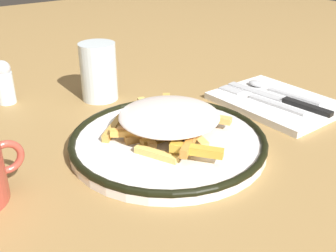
{
  "coord_description": "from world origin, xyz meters",
  "views": [
    {
      "loc": [
        -0.31,
        -0.43,
        0.3
      ],
      "look_at": [
        0.0,
        0.0,
        0.04
      ],
      "focal_mm": 44.42,
      "sensor_mm": 36.0,
      "label": 1
    }
  ],
  "objects_px": {
    "plate": "(168,141)",
    "fries_heap": "(169,119)",
    "salt_shaker": "(4,82)",
    "napkin": "(276,102)",
    "water_glass": "(99,72)",
    "spoon": "(271,89)",
    "fork": "(260,99)",
    "knife": "(286,100)"
  },
  "relations": [
    {
      "from": "fries_heap",
      "to": "napkin",
      "type": "bearing_deg",
      "value": 1.39
    },
    {
      "from": "knife",
      "to": "water_glass",
      "type": "distance_m",
      "value": 0.34
    },
    {
      "from": "napkin",
      "to": "water_glass",
      "type": "distance_m",
      "value": 0.33
    },
    {
      "from": "water_glass",
      "to": "salt_shaker",
      "type": "bearing_deg",
      "value": 151.4
    },
    {
      "from": "fries_heap",
      "to": "spoon",
      "type": "height_order",
      "value": "fries_heap"
    },
    {
      "from": "knife",
      "to": "water_glass",
      "type": "relative_size",
      "value": 2.01
    },
    {
      "from": "fries_heap",
      "to": "napkin",
      "type": "height_order",
      "value": "fries_heap"
    },
    {
      "from": "napkin",
      "to": "fries_heap",
      "type": "bearing_deg",
      "value": -178.61
    },
    {
      "from": "knife",
      "to": "salt_shaker",
      "type": "distance_m",
      "value": 0.5
    },
    {
      "from": "fork",
      "to": "knife",
      "type": "xyz_separation_m",
      "value": [
        0.03,
        -0.03,
        0.0
      ]
    },
    {
      "from": "fork",
      "to": "water_glass",
      "type": "xyz_separation_m",
      "value": [
        -0.21,
        0.2,
        0.04
      ]
    },
    {
      "from": "knife",
      "to": "salt_shaker",
      "type": "height_order",
      "value": "salt_shaker"
    },
    {
      "from": "plate",
      "to": "fries_heap",
      "type": "relative_size",
      "value": 1.31
    },
    {
      "from": "fries_heap",
      "to": "spoon",
      "type": "bearing_deg",
      "value": 8.65
    },
    {
      "from": "plate",
      "to": "spoon",
      "type": "distance_m",
      "value": 0.28
    },
    {
      "from": "plate",
      "to": "fork",
      "type": "relative_size",
      "value": 1.62
    },
    {
      "from": "plate",
      "to": "spoon",
      "type": "bearing_deg",
      "value": 10.0
    },
    {
      "from": "fork",
      "to": "knife",
      "type": "height_order",
      "value": "knife"
    },
    {
      "from": "fries_heap",
      "to": "salt_shaker",
      "type": "distance_m",
      "value": 0.33
    },
    {
      "from": "plate",
      "to": "spoon",
      "type": "xyz_separation_m",
      "value": [
        0.27,
        0.05,
        0.01
      ]
    },
    {
      "from": "plate",
      "to": "water_glass",
      "type": "distance_m",
      "value": 0.23
    },
    {
      "from": "plate",
      "to": "napkin",
      "type": "distance_m",
      "value": 0.25
    },
    {
      "from": "spoon",
      "to": "fries_heap",
      "type": "bearing_deg",
      "value": -171.35
    },
    {
      "from": "plate",
      "to": "water_glass",
      "type": "xyz_separation_m",
      "value": [
        0.01,
        0.23,
        0.04
      ]
    },
    {
      "from": "napkin",
      "to": "knife",
      "type": "height_order",
      "value": "knife"
    },
    {
      "from": "spoon",
      "to": "water_glass",
      "type": "height_order",
      "value": "water_glass"
    },
    {
      "from": "plate",
      "to": "fries_heap",
      "type": "xyz_separation_m",
      "value": [
        0.01,
        0.01,
        0.03
      ]
    },
    {
      "from": "water_glass",
      "to": "napkin",
      "type": "bearing_deg",
      "value": -41.58
    },
    {
      "from": "plate",
      "to": "salt_shaker",
      "type": "xyz_separation_m",
      "value": [
        -0.14,
        0.31,
        0.03
      ]
    },
    {
      "from": "napkin",
      "to": "salt_shaker",
      "type": "xyz_separation_m",
      "value": [
        -0.39,
        0.29,
        0.03
      ]
    },
    {
      "from": "water_glass",
      "to": "salt_shaker",
      "type": "height_order",
      "value": "water_glass"
    },
    {
      "from": "knife",
      "to": "plate",
      "type": "bearing_deg",
      "value": 178.82
    },
    {
      "from": "fork",
      "to": "napkin",
      "type": "bearing_deg",
      "value": -22.36
    },
    {
      "from": "fries_heap",
      "to": "fork",
      "type": "relative_size",
      "value": 1.23
    },
    {
      "from": "plate",
      "to": "water_glass",
      "type": "relative_size",
      "value": 2.73
    },
    {
      "from": "fork",
      "to": "water_glass",
      "type": "bearing_deg",
      "value": 136.37
    },
    {
      "from": "fries_heap",
      "to": "salt_shaker",
      "type": "height_order",
      "value": "salt_shaker"
    },
    {
      "from": "fork",
      "to": "water_glass",
      "type": "relative_size",
      "value": 1.69
    },
    {
      "from": "knife",
      "to": "spoon",
      "type": "height_order",
      "value": "spoon"
    },
    {
      "from": "water_glass",
      "to": "spoon",
      "type": "bearing_deg",
      "value": -34.19
    },
    {
      "from": "plate",
      "to": "salt_shaker",
      "type": "bearing_deg",
      "value": 114.28
    },
    {
      "from": "plate",
      "to": "knife",
      "type": "bearing_deg",
      "value": -1.18
    }
  ]
}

